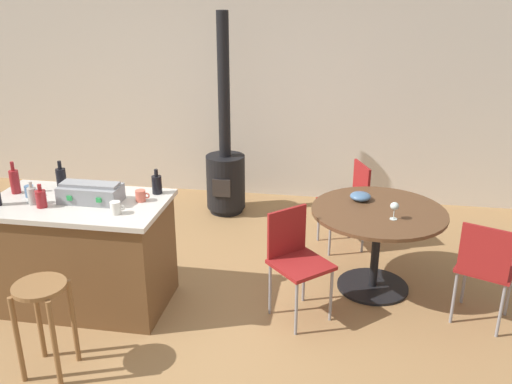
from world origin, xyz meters
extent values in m
plane|color=#A37A4C|center=(0.00, 0.00, 0.00)|extent=(8.80, 8.80, 0.00)
cube|color=beige|center=(0.00, 2.86, 1.35)|extent=(8.00, 0.10, 2.70)
cube|color=brown|center=(-0.78, 0.11, 0.43)|extent=(1.33, 0.74, 0.86)
cube|color=beige|center=(-0.78, 0.11, 0.88)|extent=(1.39, 0.80, 0.04)
cylinder|color=olive|center=(-0.51, -0.62, 0.32)|extent=(0.04, 0.04, 0.64)
cylinder|color=olive|center=(-0.77, -0.62, 0.32)|extent=(0.04, 0.04, 0.64)
cylinder|color=olive|center=(-0.77, -0.88, 0.32)|extent=(0.04, 0.04, 0.64)
cylinder|color=olive|center=(-0.51, -0.88, 0.32)|extent=(0.04, 0.04, 0.64)
cylinder|color=olive|center=(-0.64, -0.75, 0.66)|extent=(0.35, 0.35, 0.03)
cylinder|color=black|center=(1.57, 0.73, 0.01)|extent=(0.61, 0.61, 0.02)
cylinder|color=black|center=(1.57, 0.73, 0.35)|extent=(0.07, 0.07, 0.71)
cylinder|color=brown|center=(1.57, 0.73, 0.72)|extent=(1.12, 1.12, 0.03)
cube|color=maroon|center=(0.98, 0.18, 0.47)|extent=(0.57, 0.57, 0.03)
cube|color=maroon|center=(0.85, 0.32, 0.67)|extent=(0.28, 0.26, 0.40)
cylinder|color=gray|center=(0.99, 0.42, 0.23)|extent=(0.02, 0.02, 0.45)
cylinder|color=gray|center=(0.74, 0.19, 0.23)|extent=(0.02, 0.02, 0.45)
cylinder|color=gray|center=(0.97, -0.06, 0.23)|extent=(0.02, 0.02, 0.45)
cylinder|color=gray|center=(1.22, 0.17, 0.23)|extent=(0.02, 0.02, 0.45)
cube|color=maroon|center=(2.38, 0.39, 0.47)|extent=(0.53, 0.53, 0.03)
cube|color=maroon|center=(2.30, 0.21, 0.67)|extent=(0.34, 0.16, 0.40)
cylinder|color=gray|center=(2.16, 0.30, 0.23)|extent=(0.02, 0.02, 0.45)
cylinder|color=gray|center=(2.47, 0.16, 0.23)|extent=(0.02, 0.02, 0.45)
cylinder|color=gray|center=(2.60, 0.48, 0.23)|extent=(0.02, 0.02, 0.45)
cylinder|color=gray|center=(2.29, 0.61, 0.23)|extent=(0.02, 0.02, 0.45)
cube|color=maroon|center=(1.26, 1.50, 0.46)|extent=(0.52, 0.52, 0.03)
cube|color=maroon|center=(1.43, 1.57, 0.66)|extent=(0.16, 0.34, 0.40)
cylinder|color=gray|center=(1.48, 1.40, 0.22)|extent=(0.02, 0.02, 0.44)
cylinder|color=gray|center=(1.35, 1.72, 0.22)|extent=(0.02, 0.02, 0.44)
cylinder|color=gray|center=(1.04, 1.59, 0.22)|extent=(0.02, 0.02, 0.44)
cylinder|color=gray|center=(1.16, 1.27, 0.22)|extent=(0.02, 0.02, 0.44)
cylinder|color=black|center=(-0.06, 2.19, 0.03)|extent=(0.37, 0.37, 0.06)
cylinder|color=black|center=(-0.06, 2.19, 0.37)|extent=(0.44, 0.44, 0.61)
cube|color=#2D2826|center=(-0.06, 1.97, 0.37)|extent=(0.20, 0.02, 0.20)
cylinder|color=black|center=(-0.06, 2.19, 1.45)|extent=(0.13, 0.13, 1.56)
cube|color=gray|center=(-0.66, 0.13, 0.97)|extent=(0.47, 0.22, 0.13)
cube|color=gray|center=(-0.66, 0.13, 1.05)|extent=(0.45, 0.13, 0.02)
cube|color=green|center=(-0.78, 0.01, 0.97)|extent=(0.04, 0.01, 0.04)
cube|color=green|center=(-0.54, 0.01, 0.97)|extent=(0.04, 0.01, 0.04)
cylinder|color=maroon|center=(-1.34, 0.20, 1.00)|extent=(0.07, 0.07, 0.19)
cylinder|color=maroon|center=(-1.34, 0.20, 1.13)|extent=(0.03, 0.03, 0.07)
cylinder|color=maroon|center=(-0.98, -0.04, 0.97)|extent=(0.08, 0.08, 0.13)
cylinder|color=maroon|center=(-0.98, -0.04, 1.06)|extent=(0.03, 0.03, 0.05)
cylinder|color=#B7B2AD|center=(-1.08, 0.01, 0.97)|extent=(0.07, 0.07, 0.13)
cylinder|color=#B7B2AD|center=(-1.08, 0.01, 1.06)|extent=(0.03, 0.03, 0.05)
cylinder|color=black|center=(-0.22, 0.38, 0.98)|extent=(0.08, 0.08, 0.15)
cylinder|color=black|center=(-0.22, 0.38, 1.08)|extent=(0.03, 0.03, 0.06)
cylinder|color=black|center=(-1.02, 0.35, 0.99)|extent=(0.08, 0.08, 0.17)
cylinder|color=black|center=(-1.02, 0.35, 1.11)|extent=(0.03, 0.03, 0.07)
cylinder|color=#DB6651|center=(-0.29, 0.20, 0.95)|extent=(0.08, 0.08, 0.09)
torus|color=#DB6651|center=(-0.24, 0.20, 0.95)|extent=(0.05, 0.01, 0.05)
cylinder|color=#4C7099|center=(-1.19, 0.15, 0.95)|extent=(0.07, 0.07, 0.09)
torus|color=#4C7099|center=(-1.14, 0.15, 0.95)|extent=(0.05, 0.01, 0.05)
cylinder|color=white|center=(-0.38, -0.07, 0.95)|extent=(0.08, 0.08, 0.09)
torus|color=white|center=(-0.33, -0.07, 0.95)|extent=(0.05, 0.01, 0.05)
cylinder|color=silver|center=(1.67, 0.56, 0.74)|extent=(0.06, 0.06, 0.00)
cylinder|color=silver|center=(1.67, 0.56, 0.78)|extent=(0.01, 0.01, 0.08)
ellipsoid|color=silver|center=(1.67, 0.56, 0.85)|extent=(0.07, 0.07, 0.06)
ellipsoid|color=#4C7099|center=(1.41, 0.93, 0.77)|extent=(0.18, 0.18, 0.07)
camera|label=1|loc=(1.26, -3.59, 2.52)|focal=38.81mm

